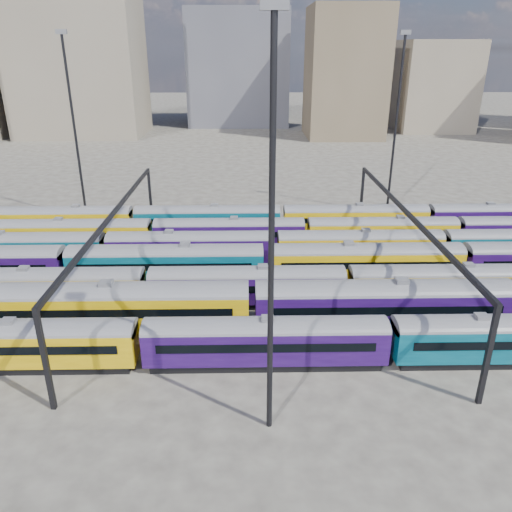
{
  "coord_description": "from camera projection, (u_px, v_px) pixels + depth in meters",
  "views": [
    {
      "loc": [
        -6.39,
        -48.43,
        23.32
      ],
      "look_at": [
        -5.44,
        0.27,
        3.0
      ],
      "focal_mm": 35.0,
      "sensor_mm": 36.0,
      "label": 1
    }
  ],
  "objects": [
    {
      "name": "ground",
      "position": [
        306.0,
        282.0,
        53.78
      ],
      "size": [
        500.0,
        500.0,
        0.0
      ],
      "primitive_type": "plane",
      "color": "#3C3832",
      "rests_on": "ground"
    },
    {
      "name": "rake_1",
      "position": [
        252.0,
        302.0,
        43.3
      ],
      "size": [
        136.91,
        3.34,
        5.64
      ],
      "color": "black",
      "rests_on": "ground"
    },
    {
      "name": "rake_2",
      "position": [
        347.0,
        281.0,
        48.26
      ],
      "size": [
        115.64,
        2.82,
        4.74
      ],
      "color": "black",
      "rests_on": "ground"
    },
    {
      "name": "rake_3",
      "position": [
        463.0,
        258.0,
        53.03
      ],
      "size": [
        125.59,
        3.06,
        5.16
      ],
      "color": "black",
      "rests_on": "ground"
    },
    {
      "name": "rake_4",
      "position": [
        275.0,
        244.0,
        57.37
      ],
      "size": [
        116.34,
        2.84,
        4.77
      ],
      "color": "black",
      "rests_on": "ground"
    },
    {
      "name": "rake_5",
      "position": [
        306.0,
        230.0,
        62.08
      ],
      "size": [
        113.94,
        2.78,
        4.67
      ],
      "color": "black",
      "rests_on": "ground"
    },
    {
      "name": "rake_6",
      "position": [
        282.0,
        217.0,
        66.61
      ],
      "size": [
        117.92,
        2.88,
        4.84
      ],
      "color": "black",
      "rests_on": "ground"
    },
    {
      "name": "gantry_1",
      "position": [
        113.0,
        224.0,
        50.81
      ],
      "size": [
        0.35,
        40.35,
        8.03
      ],
      "color": "black",
      "rests_on": "ground"
    },
    {
      "name": "gantry_2",
      "position": [
        406.0,
        222.0,
        51.34
      ],
      "size": [
        0.35,
        40.35,
        8.03
      ],
      "color": "black",
      "rests_on": "ground"
    },
    {
      "name": "mast_1",
      "position": [
        74.0,
        122.0,
        68.16
      ],
      "size": [
        1.4,
        0.5,
        25.6
      ],
      "color": "black",
      "rests_on": "ground"
    },
    {
      "name": "mast_2",
      "position": [
        272.0,
        228.0,
        28.01
      ],
      "size": [
        1.4,
        0.5,
        25.6
      ],
      "color": "black",
      "rests_on": "ground"
    },
    {
      "name": "mast_3",
      "position": [
        396.0,
        120.0,
        70.81
      ],
      "size": [
        1.4,
        0.5,
        25.6
      ],
      "color": "black",
      "rests_on": "ground"
    }
  ]
}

